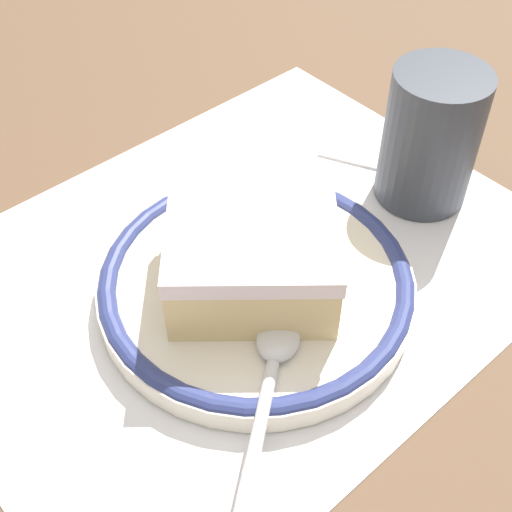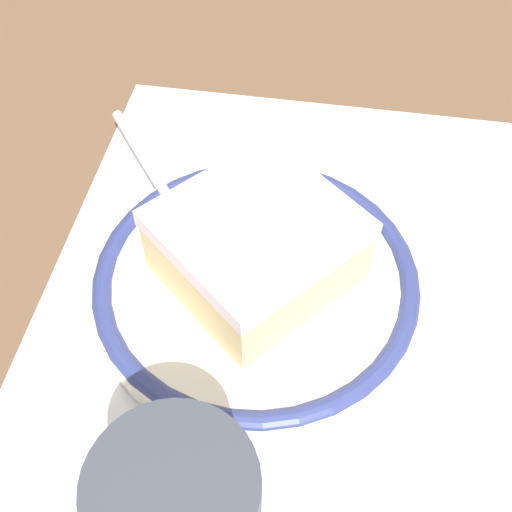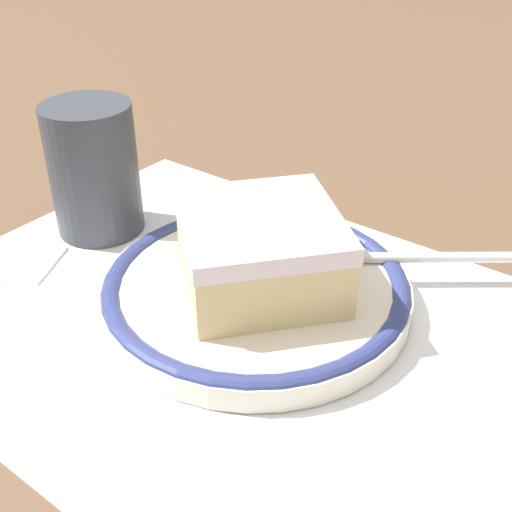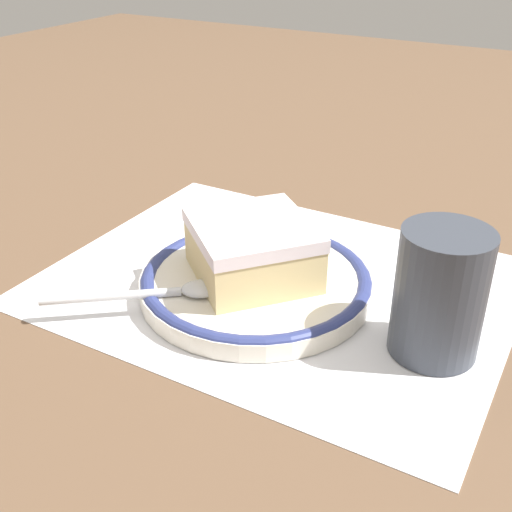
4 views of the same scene
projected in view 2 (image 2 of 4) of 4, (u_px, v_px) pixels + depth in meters
The scene contains 5 objects.
ground_plane at pixel (292, 310), 0.40m from camera, with size 2.40×2.40×0.00m, color brown.
placemat at pixel (292, 309), 0.40m from camera, with size 0.41×0.32×0.00m, color white.
plate at pixel (256, 281), 0.40m from camera, with size 0.20×0.20×0.02m.
cake_slice at pixel (257, 246), 0.38m from camera, with size 0.14×0.14×0.05m.
spoon at pixel (170, 200), 0.43m from camera, with size 0.13×0.10×0.01m.
Camera 2 is at (0.22, 0.01, 0.34)m, focal length 45.06 mm.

